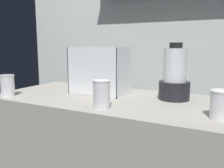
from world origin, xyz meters
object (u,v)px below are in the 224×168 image
(blender_pitcher, at_px, (175,77))
(juice_cup_beet_middle, at_px, (221,106))
(carrot_display_bin, at_px, (100,79))
(juice_cup_beet_far_left, at_px, (7,87))
(juice_cup_mango_left, at_px, (102,96))

(blender_pitcher, relative_size, juice_cup_beet_middle, 2.64)
(carrot_display_bin, distance_m, juice_cup_beet_middle, 0.74)
(carrot_display_bin, bearing_deg, juice_cup_beet_far_left, -143.20)
(juice_cup_beet_middle, bearing_deg, carrot_display_bin, 161.94)
(juice_cup_beet_far_left, height_order, juice_cup_beet_middle, juice_cup_beet_far_left)
(carrot_display_bin, relative_size, juice_cup_beet_middle, 2.87)
(juice_cup_mango_left, relative_size, juice_cup_beet_middle, 1.15)
(juice_cup_beet_far_left, height_order, juice_cup_mango_left, juice_cup_mango_left)
(juice_cup_beet_middle, bearing_deg, juice_cup_beet_far_left, -175.19)
(blender_pitcher, xyz_separation_m, juice_cup_beet_far_left, (-0.89, -0.37, -0.07))
(blender_pitcher, distance_m, juice_cup_beet_far_left, 0.97)
(blender_pitcher, bearing_deg, juice_cup_beet_far_left, -157.67)
(blender_pitcher, bearing_deg, carrot_display_bin, -175.04)
(carrot_display_bin, xyz_separation_m, juice_cup_beet_far_left, (-0.44, -0.33, -0.04))
(carrot_display_bin, height_order, juice_cup_beet_middle, carrot_display_bin)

